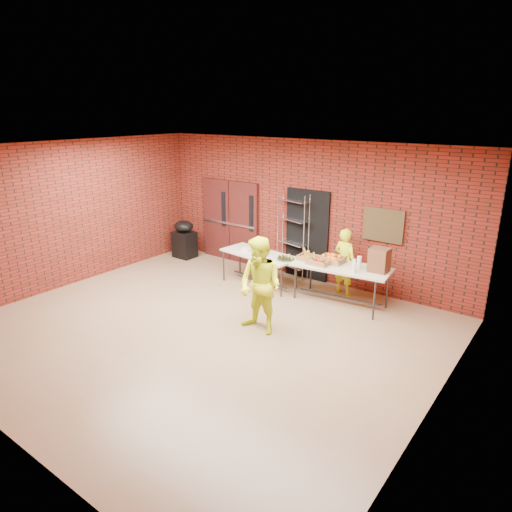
{
  "coord_description": "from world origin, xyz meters",
  "views": [
    {
      "loc": [
        5.22,
        -5.41,
        3.84
      ],
      "look_at": [
        0.16,
        1.4,
        1.08
      ],
      "focal_mm": 32.0,
      "sensor_mm": 36.0,
      "label": 1
    }
  ],
  "objects_px": {
    "coffee_dispenser": "(379,260)",
    "volunteer_woman": "(345,262)",
    "table_right": "(341,269)",
    "volunteer_man": "(260,286)",
    "wire_rack": "(293,236)",
    "table_left": "(259,256)",
    "covered_grill": "(184,239)"
  },
  "relations": [
    {
      "from": "table_left",
      "to": "volunteer_man",
      "type": "height_order",
      "value": "volunteer_man"
    },
    {
      "from": "table_right",
      "to": "table_left",
      "type": "bearing_deg",
      "value": 177.3
    },
    {
      "from": "table_right",
      "to": "volunteer_woman",
      "type": "relative_size",
      "value": 1.41
    },
    {
      "from": "wire_rack",
      "to": "table_right",
      "type": "height_order",
      "value": "wire_rack"
    },
    {
      "from": "wire_rack",
      "to": "table_left",
      "type": "relative_size",
      "value": 1.07
    },
    {
      "from": "table_right",
      "to": "volunteer_woman",
      "type": "distance_m",
      "value": 0.55
    },
    {
      "from": "covered_grill",
      "to": "coffee_dispenser",
      "type": "bearing_deg",
      "value": -0.89
    },
    {
      "from": "wire_rack",
      "to": "coffee_dispenser",
      "type": "relative_size",
      "value": 4.24
    },
    {
      "from": "coffee_dispenser",
      "to": "volunteer_woman",
      "type": "distance_m",
      "value": 1.03
    },
    {
      "from": "table_left",
      "to": "wire_rack",
      "type": "bearing_deg",
      "value": 75.92
    },
    {
      "from": "table_right",
      "to": "coffee_dispenser",
      "type": "bearing_deg",
      "value": 4.45
    },
    {
      "from": "wire_rack",
      "to": "covered_grill",
      "type": "xyz_separation_m",
      "value": [
        -3.13,
        -0.45,
        -0.5
      ]
    },
    {
      "from": "table_right",
      "to": "volunteer_woman",
      "type": "bearing_deg",
      "value": 101.73
    },
    {
      "from": "volunteer_man",
      "to": "volunteer_woman",
      "type": "bearing_deg",
      "value": 85.27
    },
    {
      "from": "volunteer_man",
      "to": "table_left",
      "type": "bearing_deg",
      "value": 131.19
    },
    {
      "from": "coffee_dispenser",
      "to": "volunteer_man",
      "type": "height_order",
      "value": "volunteer_man"
    },
    {
      "from": "volunteer_woman",
      "to": "table_left",
      "type": "bearing_deg",
      "value": 31.73
    },
    {
      "from": "volunteer_woman",
      "to": "wire_rack",
      "type": "bearing_deg",
      "value": 2.76
    },
    {
      "from": "table_left",
      "to": "volunteer_man",
      "type": "xyz_separation_m",
      "value": [
        1.37,
        -1.84,
        0.19
      ]
    },
    {
      "from": "wire_rack",
      "to": "volunteer_man",
      "type": "bearing_deg",
      "value": -55.08
    },
    {
      "from": "table_right",
      "to": "volunteer_woman",
      "type": "xyz_separation_m",
      "value": [
        -0.17,
        0.52,
        -0.01
      ]
    },
    {
      "from": "table_left",
      "to": "volunteer_woman",
      "type": "distance_m",
      "value": 1.89
    },
    {
      "from": "coffee_dispenser",
      "to": "volunteer_woman",
      "type": "xyz_separation_m",
      "value": [
        -0.9,
        0.38,
        -0.32
      ]
    },
    {
      "from": "wire_rack",
      "to": "volunteer_man",
      "type": "height_order",
      "value": "wire_rack"
    },
    {
      "from": "coffee_dispenser",
      "to": "volunteer_woman",
      "type": "height_order",
      "value": "volunteer_woman"
    },
    {
      "from": "table_left",
      "to": "table_right",
      "type": "xyz_separation_m",
      "value": [
        1.95,
        0.14,
        0.06
      ]
    },
    {
      "from": "coffee_dispenser",
      "to": "volunteer_man",
      "type": "bearing_deg",
      "value": -121.59
    },
    {
      "from": "table_right",
      "to": "covered_grill",
      "type": "bearing_deg",
      "value": 169.8
    },
    {
      "from": "volunteer_woman",
      "to": "coffee_dispenser",
      "type": "bearing_deg",
      "value": 168.68
    },
    {
      "from": "covered_grill",
      "to": "volunteer_man",
      "type": "bearing_deg",
      "value": -27.85
    },
    {
      "from": "table_right",
      "to": "volunteer_man",
      "type": "height_order",
      "value": "volunteer_man"
    },
    {
      "from": "covered_grill",
      "to": "table_right",
      "type": "bearing_deg",
      "value": -2.85
    }
  ]
}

